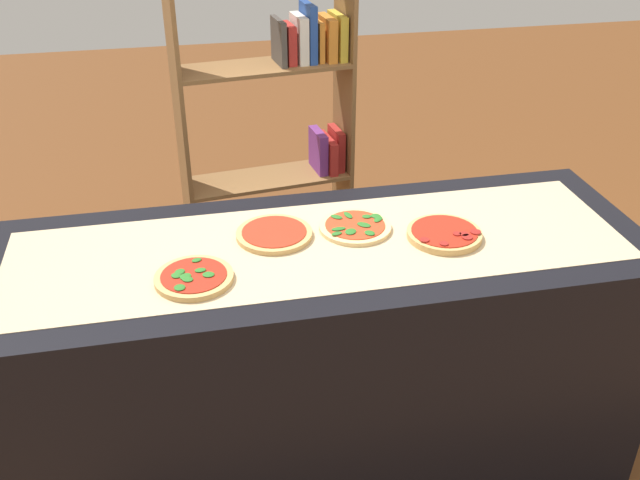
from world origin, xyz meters
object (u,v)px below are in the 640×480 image
(pizza_spinach_0, at_px, (194,277))
(bookshelf, at_px, (286,141))
(pizza_plain_1, at_px, (274,234))
(pizza_spinach_2, at_px, (355,227))
(pizza_pepperoni_3, at_px, (444,234))

(pizza_spinach_0, xyz_separation_m, bookshelf, (0.50, 1.41, -0.18))
(pizza_plain_1, bearing_deg, pizza_spinach_2, -1.06)
(pizza_pepperoni_3, bearing_deg, bookshelf, 103.10)
(pizza_pepperoni_3, bearing_deg, pizza_spinach_0, -173.60)
(pizza_spinach_2, relative_size, pizza_pepperoni_3, 0.99)
(pizza_plain_1, bearing_deg, pizza_spinach_0, -142.31)
(pizza_pepperoni_3, height_order, bookshelf, bookshelf)
(pizza_spinach_0, height_order, pizza_spinach_2, pizza_spinach_0)
(pizza_plain_1, xyz_separation_m, pizza_spinach_2, (0.27, -0.00, -0.00))
(pizza_pepperoni_3, relative_size, bookshelf, 0.14)
(pizza_spinach_0, xyz_separation_m, pizza_plain_1, (0.27, 0.21, -0.00))
(bookshelf, bearing_deg, pizza_pepperoni_3, -76.90)
(pizza_spinach_2, bearing_deg, pizza_plain_1, 178.94)
(pizza_plain_1, xyz_separation_m, pizza_pepperoni_3, (0.54, -0.12, 0.00))
(bookshelf, bearing_deg, pizza_spinach_2, -88.20)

